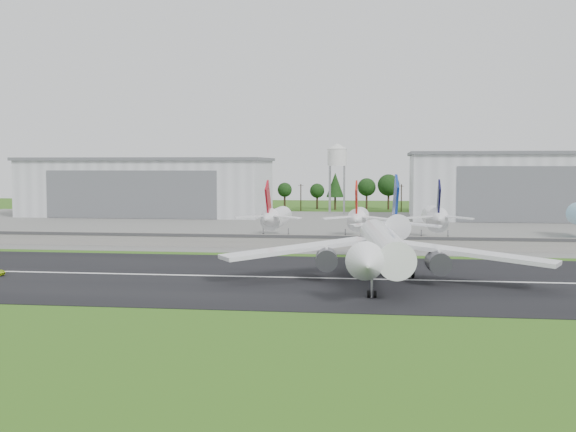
# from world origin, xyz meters

# --- Properties ---
(ground) EXTENTS (600.00, 600.00, 0.00)m
(ground) POSITION_xyz_m (0.00, 0.00, 0.00)
(ground) COLOR #2B5814
(ground) RESTS_ON ground
(runway) EXTENTS (320.00, 60.00, 0.10)m
(runway) POSITION_xyz_m (0.00, 10.00, 0.05)
(runway) COLOR black
(runway) RESTS_ON ground
(runway_centerline) EXTENTS (220.00, 1.00, 0.02)m
(runway_centerline) POSITION_xyz_m (0.00, 10.00, 0.11)
(runway_centerline) COLOR white
(runway_centerline) RESTS_ON runway
(apron) EXTENTS (320.00, 150.00, 0.10)m
(apron) POSITION_xyz_m (0.00, 120.00, 0.05)
(apron) COLOR slate
(apron) RESTS_ON ground
(blast_fence) EXTENTS (240.00, 0.61, 3.50)m
(blast_fence) POSITION_xyz_m (0.00, 54.99, 1.81)
(blast_fence) COLOR gray
(blast_fence) RESTS_ON ground
(hangar_west) EXTENTS (97.00, 44.00, 23.20)m
(hangar_west) POSITION_xyz_m (-80.00, 164.92, 11.63)
(hangar_west) COLOR silver
(hangar_west) RESTS_ON ground
(hangar_east) EXTENTS (102.00, 47.00, 25.20)m
(hangar_east) POSITION_xyz_m (75.00, 164.92, 12.63)
(hangar_east) COLOR silver
(hangar_east) RESTS_ON ground
(water_tower) EXTENTS (8.40, 8.40, 29.40)m
(water_tower) POSITION_xyz_m (-5.00, 185.00, 24.55)
(water_tower) COLOR #99999E
(water_tower) RESTS_ON ground
(utility_poles) EXTENTS (230.00, 3.00, 12.00)m
(utility_poles) POSITION_xyz_m (0.00, 200.00, 0.00)
(utility_poles) COLOR black
(utility_poles) RESTS_ON ground
(treeline) EXTENTS (320.00, 16.00, 22.00)m
(treeline) POSITION_xyz_m (0.00, 215.00, 0.00)
(treeline) COLOR black
(treeline) RESTS_ON ground
(main_airliner) EXTENTS (57.04, 59.27, 18.17)m
(main_airliner) POSITION_xyz_m (14.84, 9.57, 4.89)
(main_airliner) COLOR white
(main_airliner) RESTS_ON runway
(parked_jet_red_a) EXTENTS (7.36, 31.29, 16.43)m
(parked_jet_red_a) POSITION_xyz_m (-14.59, 76.52, 5.94)
(parked_jet_red_a) COLOR white
(parked_jet_red_a) RESTS_ON ground
(parked_jet_red_b) EXTENTS (7.36, 31.29, 16.40)m
(parked_jet_red_b) POSITION_xyz_m (7.95, 76.52, 5.91)
(parked_jet_red_b) COLOR white
(parked_jet_red_b) RESTS_ON ground
(parked_jet_navy) EXTENTS (7.36, 31.29, 16.71)m
(parked_jet_navy) POSITION_xyz_m (28.25, 76.57, 6.20)
(parked_jet_navy) COLOR white
(parked_jet_navy) RESTS_ON ground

